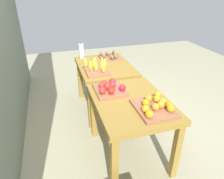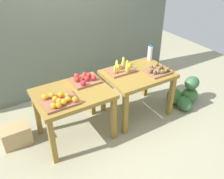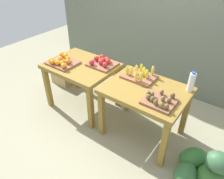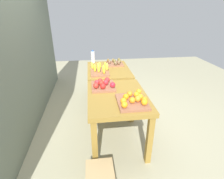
# 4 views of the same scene
# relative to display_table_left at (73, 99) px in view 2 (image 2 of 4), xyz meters

# --- Properties ---
(ground_plane) EXTENTS (8.00, 8.00, 0.00)m
(ground_plane) POSITION_rel_display_table_left_xyz_m (0.56, 0.00, -0.66)
(ground_plane) COLOR #9E9A7A
(back_wall) EXTENTS (4.40, 0.12, 3.00)m
(back_wall) POSITION_rel_display_table_left_xyz_m (0.56, 1.35, 0.84)
(back_wall) COLOR slate
(back_wall) RESTS_ON ground_plane
(display_table_left) EXTENTS (1.04, 0.80, 0.78)m
(display_table_left) POSITION_rel_display_table_left_xyz_m (0.00, 0.00, 0.00)
(display_table_left) COLOR olive
(display_table_left) RESTS_ON ground_plane
(display_table_right) EXTENTS (1.04, 0.80, 0.78)m
(display_table_right) POSITION_rel_display_table_left_xyz_m (1.12, 0.00, 0.00)
(display_table_right) COLOR olive
(display_table_right) RESTS_ON ground_plane
(orange_bin) EXTENTS (0.44, 0.36, 0.11)m
(orange_bin) POSITION_rel_display_table_left_xyz_m (-0.24, -0.16, 0.16)
(orange_bin) COLOR #8E5A3F
(orange_bin) RESTS_ON display_table_left
(apple_bin) EXTENTS (0.40, 0.35, 0.11)m
(apple_bin) POSITION_rel_display_table_left_xyz_m (0.27, 0.17, 0.16)
(apple_bin) COLOR #8E5A3F
(apple_bin) RESTS_ON display_table_left
(banana_crate) EXTENTS (0.44, 0.32, 0.17)m
(banana_crate) POSITION_rel_display_table_left_xyz_m (0.91, 0.17, 0.16)
(banana_crate) COLOR #8E5A3F
(banana_crate) RESTS_ON display_table_right
(kiwi_bin) EXTENTS (0.36, 0.32, 0.10)m
(kiwi_bin) POSITION_rel_display_table_left_xyz_m (1.38, -0.17, 0.15)
(kiwi_bin) COLOR #8E5A3F
(kiwi_bin) RESTS_ON display_table_right
(water_bottle) EXTENTS (0.08, 0.08, 0.26)m
(water_bottle) POSITION_rel_display_table_left_xyz_m (1.57, 0.28, 0.24)
(water_bottle) COLOR silver
(water_bottle) RESTS_ON display_table_right
(watermelon_pile) EXTENTS (0.68, 0.64, 0.51)m
(watermelon_pile) POSITION_rel_display_table_left_xyz_m (2.03, -0.24, -0.48)
(watermelon_pile) COLOR #366C2D
(watermelon_pile) RESTS_ON ground_plane
(cardboard_produce_box) EXTENTS (0.40, 0.30, 0.30)m
(cardboard_produce_box) POSITION_rel_display_table_left_xyz_m (-0.82, 0.30, -0.51)
(cardboard_produce_box) COLOR tan
(cardboard_produce_box) RESTS_ON ground_plane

